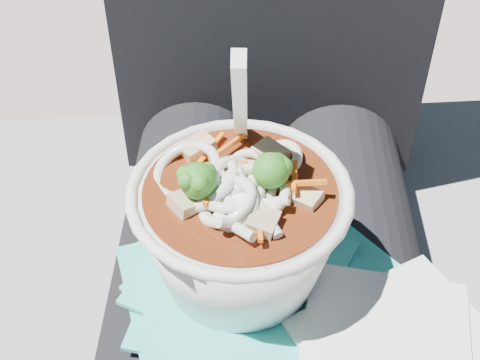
{
  "coord_description": "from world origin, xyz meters",
  "views": [
    {
      "loc": [
        -0.02,
        -0.38,
        1.01
      ],
      "look_at": [
        -0.03,
        -0.03,
        0.68
      ],
      "focal_mm": 50.0,
      "sensor_mm": 36.0,
      "label": 1
    }
  ],
  "objects_px": {
    "person_body": "(269,214)",
    "udon_bowl": "(239,222)",
    "stone_ledge": "(262,340)",
    "plastic_bag": "(253,284)",
    "lap": "(268,309)"
  },
  "relations": [
    {
      "from": "plastic_bag",
      "to": "udon_bowl",
      "type": "relative_size",
      "value": 1.35
    },
    {
      "from": "plastic_bag",
      "to": "stone_ledge",
      "type": "bearing_deg",
      "value": 85.34
    },
    {
      "from": "stone_ledge",
      "to": "person_body",
      "type": "bearing_deg",
      "value": -90.0
    },
    {
      "from": "stone_ledge",
      "to": "udon_bowl",
      "type": "height_order",
      "value": "udon_bowl"
    },
    {
      "from": "person_body",
      "to": "udon_bowl",
      "type": "bearing_deg",
      "value": -102.65
    },
    {
      "from": "stone_ledge",
      "to": "plastic_bag",
      "type": "distance_m",
      "value": 0.4
    },
    {
      "from": "lap",
      "to": "udon_bowl",
      "type": "relative_size",
      "value": 2.31
    },
    {
      "from": "plastic_bag",
      "to": "udon_bowl",
      "type": "xyz_separation_m",
      "value": [
        -0.01,
        0.01,
        0.07
      ]
    },
    {
      "from": "lap",
      "to": "person_body",
      "type": "bearing_deg",
      "value": 90.0
    },
    {
      "from": "person_body",
      "to": "lap",
      "type": "bearing_deg",
      "value": -90.0
    },
    {
      "from": "lap",
      "to": "udon_bowl",
      "type": "distance_m",
      "value": 0.15
    },
    {
      "from": "stone_ledge",
      "to": "lap",
      "type": "height_order",
      "value": "lap"
    },
    {
      "from": "udon_bowl",
      "to": "plastic_bag",
      "type": "bearing_deg",
      "value": -31.38
    },
    {
      "from": "lap",
      "to": "person_body",
      "type": "xyz_separation_m",
      "value": [
        0.0,
        0.09,
        0.03
      ]
    },
    {
      "from": "stone_ledge",
      "to": "person_body",
      "type": "xyz_separation_m",
      "value": [
        0.0,
        -0.06,
        0.31
      ]
    }
  ]
}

